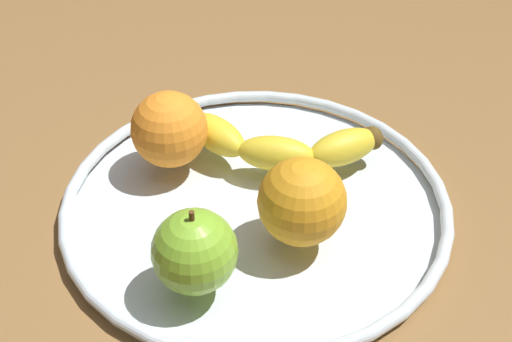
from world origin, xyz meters
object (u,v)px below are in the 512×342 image
(banana, at_px, (282,145))
(apple, at_px, (195,251))
(fruit_bowl, at_px, (256,202))
(orange_front_right, at_px, (169,129))
(orange_front_left, at_px, (302,202))

(banana, xyz_separation_m, apple, (-0.03, -0.18, 0.02))
(banana, distance_m, apple, 0.18)
(fruit_bowl, xyz_separation_m, banana, (0.01, 0.06, 0.03))
(banana, distance_m, orange_front_right, 0.11)
(banana, relative_size, orange_front_right, 2.79)
(orange_front_left, distance_m, orange_front_right, 0.16)
(apple, height_order, orange_front_right, apple)
(orange_front_right, bearing_deg, orange_front_left, -25.28)
(apple, height_order, orange_front_left, same)
(apple, bearing_deg, banana, 80.60)
(banana, bearing_deg, orange_front_right, -169.55)
(fruit_bowl, distance_m, orange_front_left, 0.08)
(apple, xyz_separation_m, orange_front_left, (0.07, 0.08, 0.00))
(fruit_bowl, height_order, banana, banana)
(apple, relative_size, orange_front_left, 1.01)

